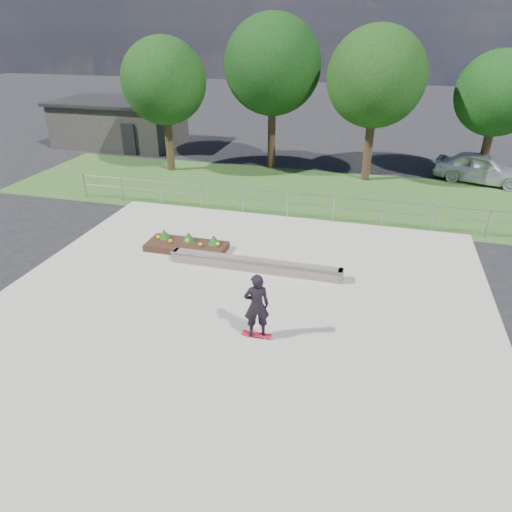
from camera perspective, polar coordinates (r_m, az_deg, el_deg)
The scene contains 13 objects.
ground at distance 13.68m, azimuth -2.46°, elevation -6.78°, with size 120.00×120.00×0.00m, color black.
grass_verge at distance 23.36m, azimuth 5.64°, elevation 7.93°, with size 30.00×8.00×0.02m, color #2E5321.
concrete_slab at distance 13.66m, azimuth -2.46°, elevation -6.68°, with size 15.00×15.00×0.06m, color #A7A494.
fence at distance 19.86m, azimuth 3.97°, elevation 6.83°, with size 20.06×0.06×1.20m.
building at distance 34.26m, azimuth -16.61°, elevation 15.72°, with size 8.40×5.40×3.00m.
tree_far_left at distance 26.59m, azimuth -11.43°, elevation 20.61°, with size 4.55×4.55×7.15m.
tree_mid_left at distance 26.58m, azimuth 2.10°, elevation 22.70°, with size 5.25×5.25×8.25m.
tree_mid_right at distance 24.93m, azimuth 14.78°, elevation 20.76°, with size 4.90×4.90×7.70m.
tree_far_right at distance 27.06m, azimuth 28.03°, elevation 17.45°, with size 4.20×4.20×6.60m.
grind_ledge at distance 15.56m, azimuth -0.18°, elevation -1.12°, with size 6.00×0.44×0.43m.
planter_bed at distance 17.23m, azimuth -8.61°, elevation 1.42°, with size 3.00×1.20×0.61m.
skateboarder at distance 11.94m, azimuth 0.07°, elevation -6.22°, with size 0.80×0.65×1.93m.
parked_car at distance 27.34m, azimuth 26.43°, elevation 9.83°, with size 1.89×4.69×1.60m, color silver.
Camera 1 is at (3.51, -10.81, 7.60)m, focal length 32.00 mm.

